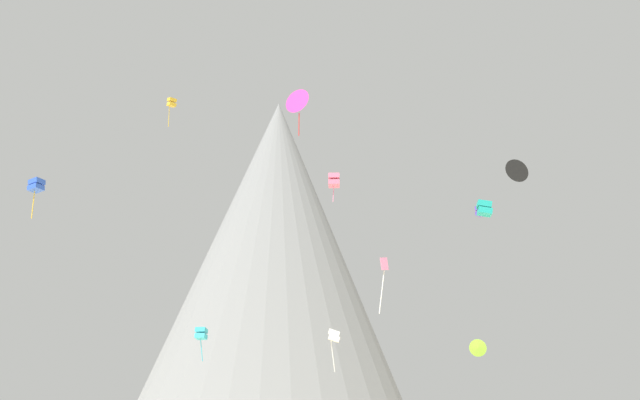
{
  "coord_description": "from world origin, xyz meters",
  "views": [
    {
      "loc": [
        3.2,
        -28.14,
        2.98
      ],
      "look_at": [
        -1.03,
        40.95,
        25.59
      ],
      "focal_mm": 35.0,
      "sensor_mm": 36.0,
      "label": 1
    }
  ],
  "objects_px": {
    "kite_lime_low": "(478,348)",
    "kite_blue_mid": "(36,186)",
    "kite_teal_mid": "(484,208)",
    "rock_massif": "(274,256)",
    "kite_rainbow_mid": "(334,181)",
    "kite_cyan_low": "(201,334)",
    "kite_white_low": "(334,336)",
    "kite_magenta_high": "(298,102)",
    "kite_black_mid": "(516,171)",
    "kite_pink_low": "(383,274)",
    "kite_indigo_mid": "(481,211)",
    "kite_gold_high": "(172,103)"
  },
  "relations": [
    {
      "from": "kite_lime_low",
      "to": "kite_blue_mid",
      "type": "bearing_deg",
      "value": -143.29
    },
    {
      "from": "kite_lime_low",
      "to": "kite_teal_mid",
      "type": "bearing_deg",
      "value": -93.0
    },
    {
      "from": "rock_massif",
      "to": "kite_rainbow_mid",
      "type": "height_order",
      "value": "rock_massif"
    },
    {
      "from": "kite_rainbow_mid",
      "to": "kite_cyan_low",
      "type": "height_order",
      "value": "kite_rainbow_mid"
    },
    {
      "from": "rock_massif",
      "to": "kite_white_low",
      "type": "bearing_deg",
      "value": -78.42
    },
    {
      "from": "kite_lime_low",
      "to": "kite_magenta_high",
      "type": "height_order",
      "value": "kite_magenta_high"
    },
    {
      "from": "kite_lime_low",
      "to": "kite_teal_mid",
      "type": "xyz_separation_m",
      "value": [
        -3.14,
        -24.69,
        9.24
      ]
    },
    {
      "from": "kite_black_mid",
      "to": "kite_lime_low",
      "type": "bearing_deg",
      "value": -95.75
    },
    {
      "from": "kite_lime_low",
      "to": "kite_pink_low",
      "type": "bearing_deg",
      "value": -109.91
    },
    {
      "from": "kite_indigo_mid",
      "to": "kite_lime_low",
      "type": "bearing_deg",
      "value": 40.21
    },
    {
      "from": "kite_gold_high",
      "to": "kite_cyan_low",
      "type": "bearing_deg",
      "value": 93.0
    },
    {
      "from": "kite_lime_low",
      "to": "kite_gold_high",
      "type": "bearing_deg",
      "value": -170.7
    },
    {
      "from": "kite_magenta_high",
      "to": "kite_black_mid",
      "type": "relative_size",
      "value": 1.71
    },
    {
      "from": "kite_black_mid",
      "to": "kite_teal_mid",
      "type": "height_order",
      "value": "kite_black_mid"
    },
    {
      "from": "kite_rainbow_mid",
      "to": "kite_blue_mid",
      "type": "height_order",
      "value": "kite_rainbow_mid"
    },
    {
      "from": "rock_massif",
      "to": "kite_indigo_mid",
      "type": "height_order",
      "value": "rock_massif"
    },
    {
      "from": "kite_lime_low",
      "to": "kite_blue_mid",
      "type": "relative_size",
      "value": 0.56
    },
    {
      "from": "kite_white_low",
      "to": "kite_cyan_low",
      "type": "relative_size",
      "value": 1.02
    },
    {
      "from": "kite_magenta_high",
      "to": "kite_black_mid",
      "type": "bearing_deg",
      "value": -126.07
    },
    {
      "from": "rock_massif",
      "to": "kite_indigo_mid",
      "type": "bearing_deg",
      "value": -62.41
    },
    {
      "from": "kite_magenta_high",
      "to": "kite_indigo_mid",
      "type": "xyz_separation_m",
      "value": [
        18.91,
        19.38,
        -4.34
      ]
    },
    {
      "from": "kite_lime_low",
      "to": "kite_teal_mid",
      "type": "distance_m",
      "value": 26.55
    },
    {
      "from": "kite_magenta_high",
      "to": "kite_indigo_mid",
      "type": "relative_size",
      "value": 3.06
    },
    {
      "from": "kite_rainbow_mid",
      "to": "kite_pink_low",
      "type": "relative_size",
      "value": 0.68
    },
    {
      "from": "kite_rainbow_mid",
      "to": "kite_blue_mid",
      "type": "distance_m",
      "value": 28.33
    },
    {
      "from": "kite_rainbow_mid",
      "to": "kite_magenta_high",
      "type": "relative_size",
      "value": 0.7
    },
    {
      "from": "kite_white_low",
      "to": "kite_indigo_mid",
      "type": "bearing_deg",
      "value": 132.25
    },
    {
      "from": "kite_teal_mid",
      "to": "kite_cyan_low",
      "type": "distance_m",
      "value": 31.5
    },
    {
      "from": "kite_rainbow_mid",
      "to": "kite_indigo_mid",
      "type": "relative_size",
      "value": 2.13
    },
    {
      "from": "kite_lime_low",
      "to": "rock_massif",
      "type": "bearing_deg",
      "value": 124.47
    },
    {
      "from": "kite_black_mid",
      "to": "kite_teal_mid",
      "type": "relative_size",
      "value": 1.97
    },
    {
      "from": "kite_black_mid",
      "to": "kite_blue_mid",
      "type": "distance_m",
      "value": 45.0
    },
    {
      "from": "kite_white_low",
      "to": "kite_blue_mid",
      "type": "bearing_deg",
      "value": -82.58
    },
    {
      "from": "kite_indigo_mid",
      "to": "kite_pink_low",
      "type": "xyz_separation_m",
      "value": [
        -11.99,
        -19.35,
        -10.88
      ]
    },
    {
      "from": "kite_rainbow_mid",
      "to": "kite_teal_mid",
      "type": "height_order",
      "value": "kite_rainbow_mid"
    },
    {
      "from": "kite_rainbow_mid",
      "to": "kite_cyan_low",
      "type": "distance_m",
      "value": 20.9
    },
    {
      "from": "kite_white_low",
      "to": "kite_pink_low",
      "type": "height_order",
      "value": "kite_pink_low"
    },
    {
      "from": "kite_indigo_mid",
      "to": "kite_pink_low",
      "type": "height_order",
      "value": "kite_indigo_mid"
    },
    {
      "from": "kite_rainbow_mid",
      "to": "kite_teal_mid",
      "type": "bearing_deg",
      "value": 137.23
    },
    {
      "from": "kite_teal_mid",
      "to": "kite_cyan_low",
      "type": "bearing_deg",
      "value": 64.17
    },
    {
      "from": "rock_massif",
      "to": "kite_black_mid",
      "type": "relative_size",
      "value": 30.15
    },
    {
      "from": "kite_indigo_mid",
      "to": "kite_white_low",
      "type": "bearing_deg",
      "value": 171.47
    },
    {
      "from": "kite_pink_low",
      "to": "kite_cyan_low",
      "type": "relative_size",
      "value": 1.32
    },
    {
      "from": "kite_rainbow_mid",
      "to": "kite_lime_low",
      "type": "bearing_deg",
      "value": -141.5
    },
    {
      "from": "kite_lime_low",
      "to": "kite_black_mid",
      "type": "distance_m",
      "value": 22.05
    },
    {
      "from": "kite_rainbow_mid",
      "to": "kite_magenta_high",
      "type": "distance_m",
      "value": 13.27
    },
    {
      "from": "kite_rainbow_mid",
      "to": "kite_blue_mid",
      "type": "relative_size",
      "value": 0.86
    },
    {
      "from": "kite_white_low",
      "to": "kite_black_mid",
      "type": "bearing_deg",
      "value": 110.22
    },
    {
      "from": "kite_rainbow_mid",
      "to": "kite_blue_mid",
      "type": "bearing_deg",
      "value": 25.46
    },
    {
      "from": "kite_white_low",
      "to": "kite_magenta_high",
      "type": "bearing_deg",
      "value": -36.99
    }
  ]
}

